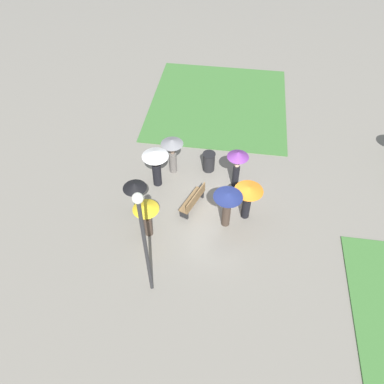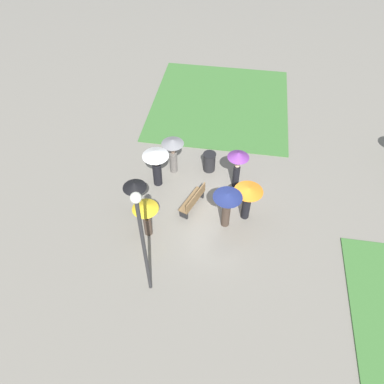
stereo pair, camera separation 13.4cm
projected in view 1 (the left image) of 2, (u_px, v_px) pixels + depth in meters
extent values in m
plane|color=gray|center=(216.00, 211.00, 15.88)|extent=(90.00, 90.00, 0.00)
cube|color=#427A38|center=(218.00, 103.00, 21.21)|extent=(7.98, 7.54, 0.06)
cube|color=brown|center=(192.00, 200.00, 15.74)|extent=(1.60, 0.95, 0.05)
cube|color=brown|center=(196.00, 198.00, 15.49)|extent=(1.47, 0.61, 0.45)
cube|color=#232326|center=(200.00, 193.00, 16.30)|extent=(0.21, 0.38, 0.40)
cube|color=#232326|center=(184.00, 214.00, 15.50)|extent=(0.21, 0.38, 0.40)
cylinder|color=#2D2D30|center=(146.00, 251.00, 11.74)|extent=(0.12, 0.12, 4.68)
sphere|color=white|center=(138.00, 198.00, 9.90)|extent=(0.32, 0.32, 0.32)
cylinder|color=#232326|center=(209.00, 162.00, 17.27)|extent=(0.55, 0.55, 0.93)
cylinder|color=black|center=(209.00, 154.00, 16.91)|extent=(0.60, 0.60, 0.03)
cylinder|color=#1E3328|center=(138.00, 205.00, 15.46)|extent=(0.37, 0.37, 0.97)
sphere|color=tan|center=(136.00, 196.00, 15.03)|extent=(0.22, 0.22, 0.22)
cylinder|color=#4C4C4F|center=(135.00, 191.00, 14.82)|extent=(0.02, 0.02, 0.35)
cone|color=black|center=(134.00, 186.00, 14.60)|extent=(0.95, 0.95, 0.25)
cylinder|color=slate|center=(173.00, 162.00, 17.14)|extent=(0.36, 0.36, 1.09)
sphere|color=tan|center=(172.00, 152.00, 16.66)|extent=(0.20, 0.20, 0.20)
cylinder|color=#4C4C4F|center=(172.00, 147.00, 16.46)|extent=(0.02, 0.02, 0.35)
cone|color=gray|center=(172.00, 142.00, 16.25)|extent=(0.99, 0.99, 0.22)
cylinder|color=#47382D|center=(226.00, 215.00, 15.02)|extent=(0.43, 0.43, 1.11)
sphere|color=beige|center=(227.00, 204.00, 14.54)|extent=(0.19, 0.19, 0.19)
cylinder|color=#4C4C4F|center=(228.00, 200.00, 14.33)|extent=(0.02, 0.02, 0.35)
cone|color=navy|center=(228.00, 195.00, 14.14)|extent=(1.14, 1.14, 0.19)
cylinder|color=black|center=(157.00, 175.00, 16.57)|extent=(0.55, 0.55, 1.12)
sphere|color=beige|center=(156.00, 164.00, 16.08)|extent=(0.19, 0.19, 0.19)
cylinder|color=#4C4C4F|center=(156.00, 159.00, 15.88)|extent=(0.02, 0.02, 0.35)
cone|color=white|center=(155.00, 154.00, 15.65)|extent=(1.15, 1.15, 0.28)
cylinder|color=black|center=(246.00, 208.00, 15.34)|extent=(0.42, 0.42, 1.00)
sphere|color=tan|center=(247.00, 198.00, 14.90)|extent=(0.20, 0.20, 0.20)
cylinder|color=#4C4C4F|center=(248.00, 194.00, 14.70)|extent=(0.02, 0.02, 0.35)
cone|color=orange|center=(249.00, 189.00, 14.50)|extent=(1.16, 1.16, 0.19)
cylinder|color=black|center=(236.00, 176.00, 16.51)|extent=(0.37, 0.37, 1.12)
sphere|color=beige|center=(237.00, 165.00, 16.01)|extent=(0.23, 0.23, 0.23)
cylinder|color=#4C4C4F|center=(238.00, 160.00, 15.80)|extent=(0.02, 0.02, 0.35)
cone|color=#703389|center=(238.00, 155.00, 15.58)|extent=(0.93, 0.93, 0.25)
cylinder|color=#47382D|center=(148.00, 226.00, 14.73)|extent=(0.36, 0.36, 0.98)
sphere|color=tan|center=(147.00, 217.00, 14.30)|extent=(0.20, 0.20, 0.20)
cylinder|color=#4C4C4F|center=(146.00, 212.00, 14.10)|extent=(0.02, 0.02, 0.35)
cone|color=gold|center=(146.00, 207.00, 13.88)|extent=(1.01, 1.01, 0.26)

